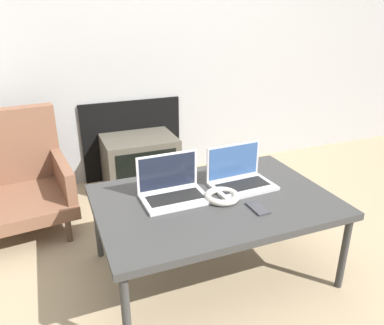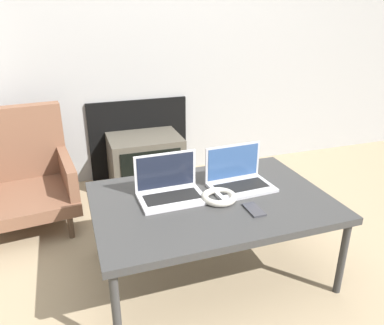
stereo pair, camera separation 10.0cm
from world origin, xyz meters
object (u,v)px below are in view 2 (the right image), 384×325
Objects in this scene: laptop_left at (170,188)px; tv at (146,161)px; laptop_right at (238,178)px; phone at (254,210)px; armchair at (20,172)px; headphones at (219,197)px.

laptop_left is 1.12m from tv.
laptop_right is 0.27m from phone.
phone is at bearing -39.22° from laptop_left.
phone is 0.24× the size of tv.
laptop_right is at bearing -42.81° from armchair.
phone is at bearing -79.97° from tv.
laptop_left and laptop_right have the same top height.
armchair is (-1.00, 0.98, -0.13)m from headphones.
laptop_right reaches higher than tv.
tv is (0.10, 1.07, -0.28)m from laptop_left.
armchair reaches higher than headphones.
laptop_right is 0.20m from headphones.
laptop_right is 1.46m from armchair.
tv is at bearing 7.32° from armchair.
laptop_left reaches higher than phone.
phone is (0.12, -0.15, -0.01)m from headphones.
tv is at bearing 100.03° from phone.
phone is 0.18× the size of armchair.
laptop_left is 1.18m from armchair.
laptop_right is at bearing -75.39° from tv.
armchair reaches higher than phone.
laptop_right is 0.61× the size of tv.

